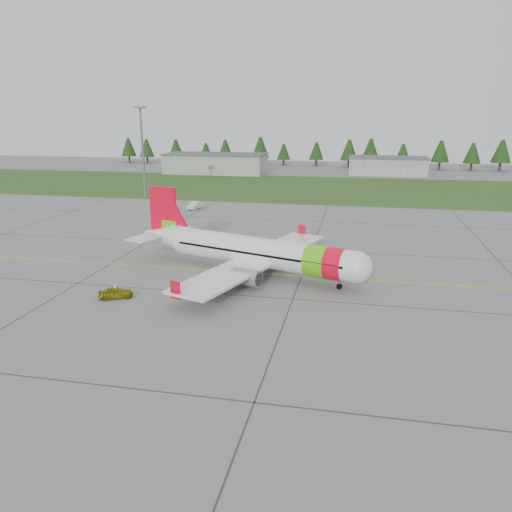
# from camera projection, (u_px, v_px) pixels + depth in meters

# --- Properties ---
(ground) EXTENTS (320.00, 320.00, 0.00)m
(ground) POSITION_uv_depth(u_px,v_px,m) (202.00, 293.00, 54.59)
(ground) COLOR gray
(ground) RESTS_ON ground
(aircraft) EXTENTS (30.97, 29.35, 9.69)m
(aircraft) POSITION_uv_depth(u_px,v_px,m) (255.00, 252.00, 60.19)
(aircraft) COLOR white
(aircraft) RESTS_ON ground
(follow_me_car) EXTENTS (1.69, 1.80, 3.53)m
(follow_me_car) POSITION_uv_depth(u_px,v_px,m) (115.00, 282.00, 52.50)
(follow_me_car) COLOR #D6CE0B
(follow_me_car) RESTS_ON ground
(service_van) EXTENTS (1.87, 1.79, 4.74)m
(service_van) POSITION_uv_depth(u_px,v_px,m) (194.00, 198.00, 101.61)
(service_van) COLOR silver
(service_van) RESTS_ON ground
(grass_strip) EXTENTS (320.00, 50.00, 0.03)m
(grass_strip) POSITION_uv_depth(u_px,v_px,m) (296.00, 188.00, 131.81)
(grass_strip) COLOR #30561E
(grass_strip) RESTS_ON ground
(taxi_guideline) EXTENTS (120.00, 0.25, 0.02)m
(taxi_guideline) POSITION_uv_depth(u_px,v_px,m) (222.00, 271.00, 62.12)
(taxi_guideline) COLOR gold
(taxi_guideline) RESTS_ON ground
(hangar_west) EXTENTS (32.00, 14.00, 6.00)m
(hangar_west) POSITION_uv_depth(u_px,v_px,m) (216.00, 164.00, 163.15)
(hangar_west) COLOR #A8A8A3
(hangar_west) RESTS_ON ground
(hangar_east) EXTENTS (24.00, 12.00, 5.20)m
(hangar_east) POSITION_uv_depth(u_px,v_px,m) (387.00, 166.00, 160.17)
(hangar_east) COLOR #A8A8A3
(hangar_east) RESTS_ON ground
(floodlight_mast) EXTENTS (0.50, 0.50, 20.00)m
(floodlight_mast) POSITION_uv_depth(u_px,v_px,m) (143.00, 154.00, 112.64)
(floodlight_mast) COLOR slate
(floodlight_mast) RESTS_ON ground
(treeline) EXTENTS (160.00, 8.00, 10.00)m
(treeline) POSITION_uv_depth(u_px,v_px,m) (315.00, 153.00, 183.18)
(treeline) COLOR #1C3F14
(treeline) RESTS_ON ground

